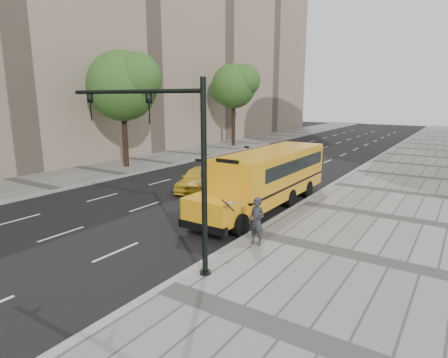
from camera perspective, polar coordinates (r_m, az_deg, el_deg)
The scene contains 12 objects.
ground at distance 23.87m, azimuth -1.73°, elevation -1.76°, with size 140.00×140.00×0.00m, color black.
sidewalk_museum at distance 19.82m, azimuth 28.15°, elevation -5.99°, with size 12.00×140.00×0.15m, color gray.
sidewalk_far at distance 31.36m, azimuth -18.41°, elevation 1.15°, with size 6.00×140.00×0.15m, color gray.
curb_museum at distance 21.09m, azimuth 11.76°, elevation -3.71°, with size 0.30×140.00×0.15m, color gray.
curb_far at distance 29.10m, azimuth -14.73°, elevation 0.55°, with size 0.30×140.00×0.15m, color gray.
tree_b at distance 31.90m, azimuth -15.14°, elevation 13.61°, with size 6.29×5.59×9.51m.
tree_c at distance 45.00m, azimuth 1.59°, elevation 14.04°, with size 5.82×5.18×9.72m.
school_bus at distance 20.34m, azimuth 6.93°, elevation 0.77°, with size 2.96×11.56×3.19m.
taxi_near at distance 23.82m, azimuth -3.94°, elevation 0.05°, with size 1.79×4.45×1.52m, color gold.
taxi_far at distance 29.30m, azimuth 3.46°, elevation 2.44°, with size 1.67×4.80×1.58m, color gold.
pedestrian at distance 14.66m, azimuth 5.00°, elevation -6.44°, with size 0.69×0.45×1.90m, color #27292E.
traffic_signal at distance 12.34m, azimuth -8.36°, elevation 4.22°, with size 6.18×0.36×6.40m.
Camera 1 is at (13.35, -18.93, 5.80)m, focal length 30.00 mm.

